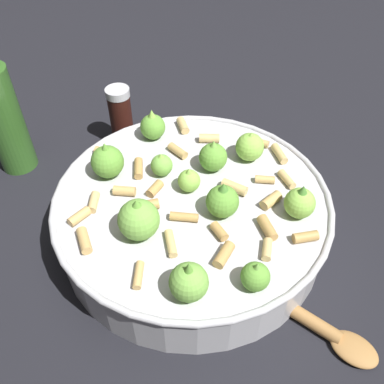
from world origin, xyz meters
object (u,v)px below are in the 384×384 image
Objects in this scene: cooking_pan at (192,212)px; olive_oil_bottle at (3,117)px; wooden_spoon at (292,310)px; pepper_shaker at (121,117)px.

olive_oil_bottle reaches higher than cooking_pan.
wooden_spoon is (0.32, -0.34, -0.08)m from olive_oil_bottle.
cooking_pan is 3.39× the size of pepper_shaker.
pepper_shaker is 0.39m from wooden_spoon.
cooking_pan is at bearing -72.90° from pepper_shaker.
pepper_shaker is 0.53× the size of wooden_spoon.
cooking_pan is 0.22m from pepper_shaker.
cooking_pan is 0.17m from wooden_spoon.
cooking_pan reaches higher than wooden_spoon.
wooden_spoon is at bearing -59.52° from cooking_pan.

